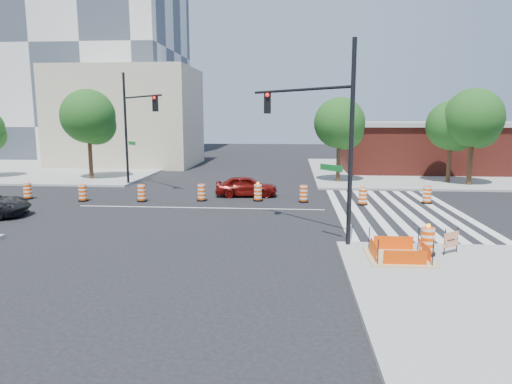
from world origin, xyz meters
TOP-DOWN VIEW (x-y plane):
  - ground at (0.00, 0.00)m, footprint 120.00×120.00m
  - sidewalk_ne at (18.00, 18.00)m, footprint 22.00×22.00m
  - sidewalk_nw at (-18.00, 18.00)m, footprint 22.00×22.00m
  - crosswalk_east at (10.95, 0.00)m, footprint 6.75×13.50m
  - lane_centerline at (0.00, 0.00)m, footprint 14.00×0.12m
  - excavation_pit at (9.00, -9.00)m, footprint 2.20×2.20m
  - brick_storefront at (18.00, 18.00)m, footprint 16.50×8.50m
  - beige_midrise at (-12.00, 22.00)m, footprint 14.00×10.00m
  - red_coupe at (2.24, 3.93)m, footprint 4.07×1.90m
  - signal_pole_se at (6.29, -6.15)m, footprint 4.13×4.43m
  - signal_pole_nw at (-6.00, 6.87)m, footprint 4.20×4.65m
  - pit_drum at (10.11, -8.56)m, footprint 0.59×0.59m
  - barricade at (11.01, -8.33)m, footprint 0.68×0.53m
  - tree_north_b at (-10.95, 10.43)m, footprint 4.26×4.26m
  - tree_north_c at (8.74, 10.36)m, footprint 3.85×3.85m
  - tree_north_d at (17.09, 10.63)m, footprint 3.70×3.70m
  - tree_north_e at (18.19, 9.41)m, footprint 4.18×4.18m
  - median_drum_0 at (-11.28, 1.87)m, footprint 0.60×0.60m
  - median_drum_1 at (-7.50, 1.42)m, footprint 0.60×0.60m
  - median_drum_2 at (-3.90, 1.61)m, footprint 0.60×0.60m
  - median_drum_3 at (-0.32, 2.13)m, footprint 0.60×0.60m
  - median_drum_4 at (3.11, 2.36)m, footprint 0.60×0.60m
  - median_drum_5 at (5.88, 2.18)m, footprint 0.60×0.60m
  - median_drum_6 at (9.30, 1.58)m, footprint 0.60×0.60m
  - median_drum_7 at (13.17, 2.33)m, footprint 0.60×0.60m

SIDE VIEW (x-z plane):
  - ground at x=0.00m, z-range 0.00..0.00m
  - lane_centerline at x=0.00m, z-range 0.00..0.01m
  - crosswalk_east at x=10.95m, z-range 0.00..0.01m
  - sidewalk_ne at x=18.00m, z-range 0.00..0.15m
  - sidewalk_nw at x=-18.00m, z-range 0.00..0.15m
  - excavation_pit at x=9.00m, z-range -0.23..0.67m
  - median_drum_0 at x=-11.28m, z-range -0.03..0.99m
  - median_drum_1 at x=-7.50m, z-range -0.03..0.99m
  - median_drum_2 at x=-3.90m, z-range -0.03..0.99m
  - median_drum_3 at x=-0.32m, z-range -0.03..0.99m
  - median_drum_5 at x=5.88m, z-range -0.03..0.99m
  - median_drum_6 at x=9.30m, z-range -0.03..0.99m
  - median_drum_7 at x=13.17m, z-range -0.03..0.99m
  - median_drum_4 at x=3.11m, z-range -0.10..1.08m
  - pit_drum at x=10.11m, z-range 0.05..1.21m
  - red_coupe at x=2.24m, z-range 0.00..1.35m
  - barricade at x=11.01m, z-range 0.20..1.17m
  - brick_storefront at x=18.00m, z-range 0.02..4.62m
  - tree_north_d at x=17.09m, z-range 1.08..7.37m
  - tree_north_c at x=8.74m, z-range 1.12..7.67m
  - tree_north_e at x=18.19m, z-range 1.22..8.32m
  - signal_pole_se at x=6.29m, z-range 0.89..8.72m
  - tree_north_b at x=-10.95m, z-range 1.24..8.48m
  - signal_pole_nw at x=-6.00m, z-range 0.92..9.02m
  - beige_midrise at x=-12.00m, z-range 0.00..10.00m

